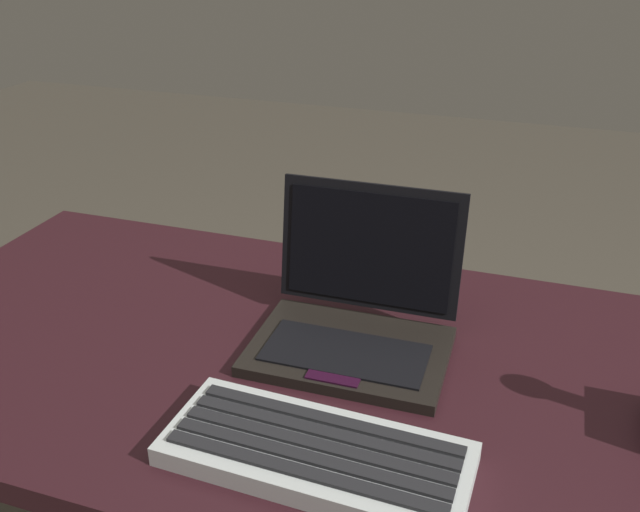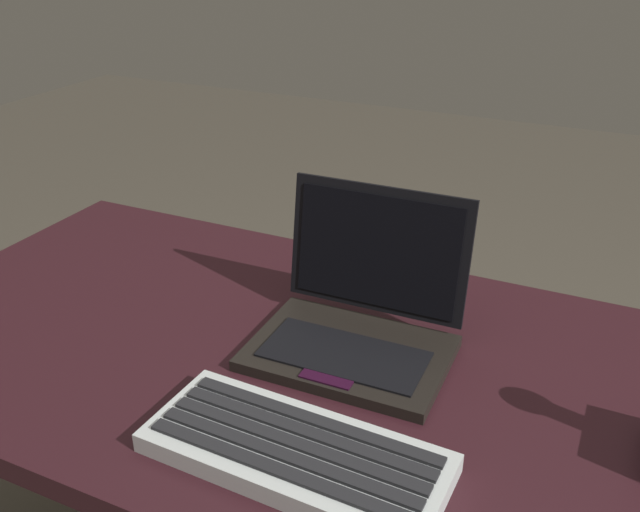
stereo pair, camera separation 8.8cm
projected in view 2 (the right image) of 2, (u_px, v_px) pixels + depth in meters
desk at (394, 446)px, 0.95m from camera, size 1.54×0.65×0.73m
laptop_front at (358, 319)px, 0.95m from camera, size 0.27×0.22×0.21m
external_keyboard at (295, 452)px, 0.76m from camera, size 0.34×0.15×0.03m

